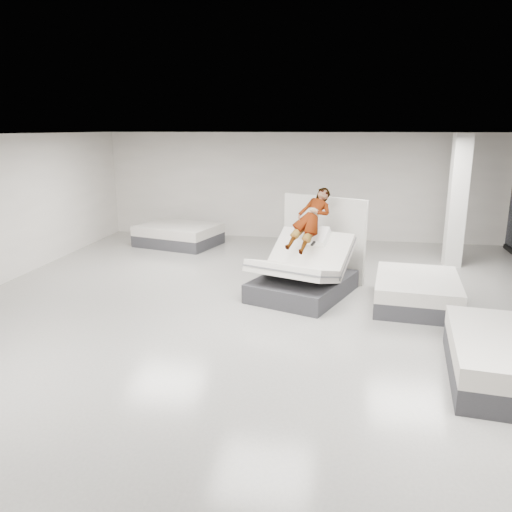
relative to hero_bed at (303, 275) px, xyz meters
name	(u,v)px	position (x,y,z in m)	size (l,w,h in m)	color
room	(265,233)	(-0.54, -1.54, 1.18)	(14.00, 14.04, 3.20)	#ACA9A2
hero_bed	(303,275)	(0.00, 0.00, 0.00)	(2.27, 2.58, 1.35)	#35353A
person	(311,231)	(0.11, 0.30, 0.87)	(0.58, 0.38, 1.58)	slate
remote	(313,243)	(0.20, -0.10, 0.70)	(0.05, 0.14, 0.03)	black
divider_panel	(323,238)	(0.34, 1.32, 0.51)	(2.05, 0.09, 1.86)	silver
flat_bed_right_far	(417,291)	(2.21, -0.21, -0.14)	(1.72, 2.17, 0.56)	#35353A
flat_bed_left_far	(179,235)	(-3.94, 3.92, -0.12)	(2.52, 2.13, 0.60)	#35353A
column	(457,201)	(3.46, 2.96, 1.18)	(0.40, 0.40, 3.20)	white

